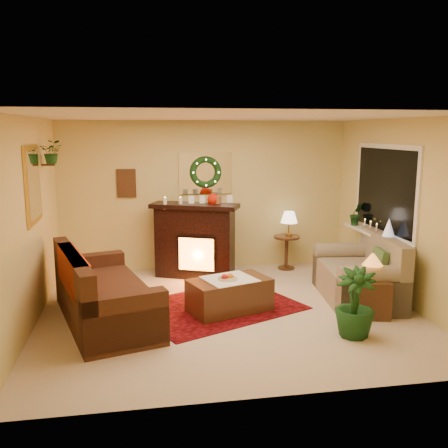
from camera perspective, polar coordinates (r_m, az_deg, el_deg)
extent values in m
plane|color=beige|center=(6.89, 0.51, -9.98)|extent=(5.00, 5.00, 0.00)
plane|color=white|center=(6.45, 0.55, 12.19)|extent=(5.00, 5.00, 0.00)
plane|color=#EFD88C|center=(8.74, -2.14, 3.22)|extent=(5.00, 5.00, 0.00)
plane|color=#EFD88C|center=(4.40, 5.84, -4.20)|extent=(5.00, 5.00, 0.00)
plane|color=#EFD88C|center=(6.58, -21.42, 0.05)|extent=(4.50, 4.50, 0.00)
plane|color=#EFD88C|center=(7.41, 19.90, 1.26)|extent=(4.50, 4.50, 0.00)
cube|color=#511313|center=(7.07, -0.88, -9.39)|extent=(2.61, 2.34, 0.01)
cube|color=brown|center=(6.61, -13.40, -7.23)|extent=(1.51, 2.36, 0.94)
cube|color=red|center=(6.72, -13.78, -6.74)|extent=(0.85, 1.38, 0.02)
cube|color=black|center=(8.34, -3.35, -2.39)|extent=(1.34, 0.88, 1.18)
sphere|color=#B81502|center=(8.25, -1.22, 2.78)|extent=(0.21, 0.21, 0.21)
cylinder|color=beige|center=(8.17, -6.75, 2.35)|extent=(0.06, 0.06, 0.19)
cylinder|color=white|center=(8.19, -4.99, 2.40)|extent=(0.06, 0.06, 0.17)
cube|color=white|center=(8.68, -2.14, 5.82)|extent=(0.92, 0.02, 0.72)
torus|color=#194719|center=(8.64, -2.11, 5.93)|extent=(0.55, 0.11, 0.55)
cube|color=#381E11|center=(8.62, -11.09, 4.59)|extent=(0.32, 0.03, 0.48)
cube|color=gold|center=(6.81, -21.02, 4.24)|extent=(0.03, 0.84, 1.00)
imported|color=#194719|center=(7.50, -19.00, 6.58)|extent=(0.33, 0.28, 0.36)
cube|color=gray|center=(7.51, 15.02, -5.23)|extent=(1.13, 1.72, 0.94)
cube|color=white|center=(7.85, 17.95, 3.71)|extent=(0.03, 1.86, 1.36)
cube|color=black|center=(7.84, 17.85, 3.71)|extent=(0.02, 1.70, 1.22)
cube|color=white|center=(7.91, 16.99, -1.19)|extent=(0.22, 1.86, 0.04)
cone|color=white|center=(7.49, 18.30, -0.58)|extent=(0.21, 0.21, 0.31)
imported|color=#173E1B|center=(8.48, 14.88, 1.17)|extent=(0.27, 0.22, 0.50)
cylinder|color=black|center=(8.92, 7.15, -3.08)|extent=(0.61, 0.61, 0.60)
cone|color=#FDDCBA|center=(8.78, 7.44, 0.39)|extent=(0.29, 0.29, 0.45)
cube|color=black|center=(6.93, 16.64, -7.95)|extent=(0.50, 0.50, 0.50)
cone|color=orange|center=(6.80, 16.62, -4.12)|extent=(0.27, 0.27, 0.39)
cube|color=black|center=(6.84, 0.63, -8.28)|extent=(1.21, 0.91, 0.45)
cylinder|color=beige|center=(6.73, 0.42, -6.44)|extent=(0.27, 0.27, 0.06)
imported|color=#155716|center=(6.16, 14.74, -8.43)|extent=(1.85, 1.85, 2.50)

